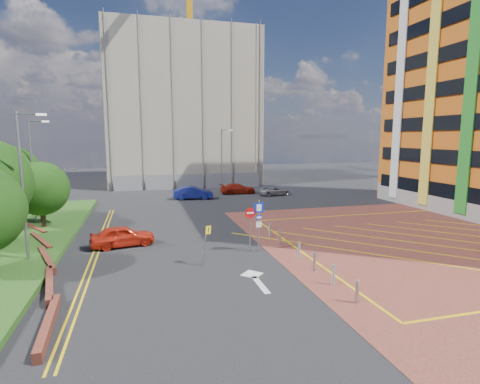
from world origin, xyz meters
name	(u,v)px	position (x,y,z in m)	size (l,w,h in m)	color
ground	(256,257)	(0.00, 0.00, 0.00)	(140.00, 140.00, 0.00)	black
forecourt	(452,240)	(14.00, 0.00, 0.01)	(26.00, 26.00, 0.02)	brown
retaining_wall	(42,260)	(-11.80, 2.00, 0.20)	(6.06, 20.33, 0.40)	brown
tree_c	(41,189)	(-13.50, 10.00, 3.19)	(4.00, 4.00, 4.90)	#3D2B1C
tree_d	(8,176)	(-16.50, 13.00, 3.87)	(5.00, 5.00, 6.08)	#3D2B1C
lamp_left_near	(23,181)	(-12.42, 2.00, 4.66)	(1.53, 0.16, 8.00)	#9EA0A8
lamp_left_far	(33,167)	(-14.42, 12.00, 4.66)	(1.53, 0.16, 8.00)	#9EA0A8
lamp_back	(222,157)	(4.08, 28.00, 4.36)	(1.53, 0.16, 8.00)	#9EA0A8
sign_cluster	(256,221)	(0.30, 0.98, 1.95)	(1.17, 0.12, 3.20)	#9EA0A8
warning_sign	(206,240)	(-3.06, -0.72, 1.43)	(0.61, 0.39, 2.25)	#9EA0A8
bollard_row	(304,255)	(2.30, -1.67, 0.47)	(0.14, 11.14, 0.90)	#9EA0A8
construction_building	(180,111)	(0.00, 40.00, 11.00)	(21.20, 19.20, 22.00)	#B8AF97
tower_crane	(192,10)	(2.00, 39.44, 25.85)	(1.60, 35.00, 35.40)	orange
construction_fence	(197,181)	(1.00, 30.00, 1.00)	(21.60, 0.06, 2.00)	gray
car_red_left	(123,236)	(-7.61, 4.30, 0.68)	(1.60, 3.98, 1.36)	red
car_blue_back	(193,193)	(-0.69, 21.44, 0.73)	(1.54, 4.42, 1.46)	navy
car_red_back	(238,189)	(5.19, 24.11, 0.63)	(1.77, 4.37, 1.27)	#9C1D0D
car_silver_back	(274,191)	(9.13, 21.76, 0.53)	(1.77, 3.84, 1.07)	#A1A1A8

